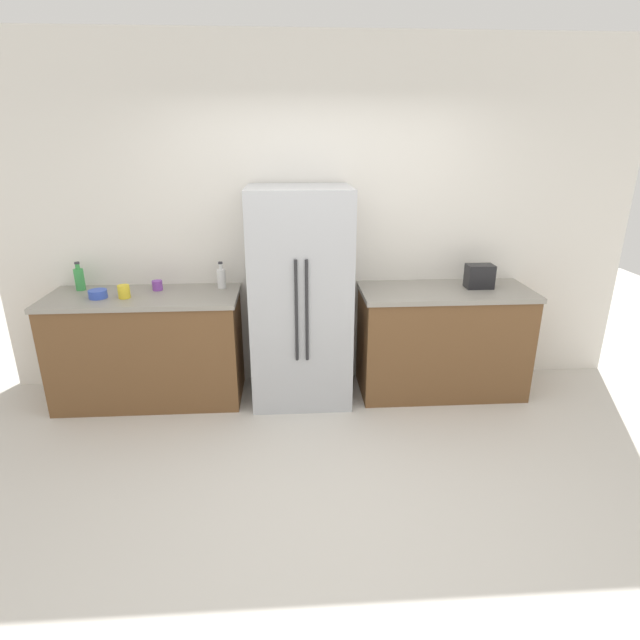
% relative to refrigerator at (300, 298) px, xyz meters
% --- Properties ---
extents(ground_plane, '(11.04, 11.04, 0.00)m').
position_rel_refrigerator_xyz_m(ground_plane, '(0.18, -1.27, -0.90)').
color(ground_plane, beige).
extents(kitchen_back_panel, '(5.52, 0.10, 2.93)m').
position_rel_refrigerator_xyz_m(kitchen_back_panel, '(0.18, 0.40, 0.57)').
color(kitchen_back_panel, silver).
rests_on(kitchen_back_panel, ground_plane).
extents(counter_left, '(1.55, 0.65, 0.94)m').
position_rel_refrigerator_xyz_m(counter_left, '(-1.29, 0.03, -0.43)').
color(counter_left, brown).
rests_on(counter_left, ground_plane).
extents(counter_right, '(1.44, 0.65, 0.94)m').
position_rel_refrigerator_xyz_m(counter_right, '(1.23, 0.03, -0.43)').
color(counter_right, brown).
rests_on(counter_right, ground_plane).
extents(refrigerator, '(0.82, 0.69, 1.79)m').
position_rel_refrigerator_xyz_m(refrigerator, '(0.00, 0.00, 0.00)').
color(refrigerator, '#B2B5BA').
rests_on(refrigerator, ground_plane).
extents(toaster, '(0.23, 0.14, 0.20)m').
position_rel_refrigerator_xyz_m(toaster, '(1.52, 0.06, 0.14)').
color(toaster, black).
rests_on(toaster, counter_right).
extents(bottle_a, '(0.07, 0.07, 0.23)m').
position_rel_refrigerator_xyz_m(bottle_a, '(-0.66, 0.20, 0.13)').
color(bottle_a, white).
rests_on(bottle_a, counter_left).
extents(bottle_b, '(0.08, 0.08, 0.24)m').
position_rel_refrigerator_xyz_m(bottle_b, '(-1.84, 0.21, 0.14)').
color(bottle_b, green).
rests_on(bottle_b, counter_left).
extents(cup_a, '(0.08, 0.08, 0.08)m').
position_rel_refrigerator_xyz_m(cup_a, '(-1.19, 0.17, 0.08)').
color(cup_a, purple).
rests_on(cup_a, counter_left).
extents(cup_b, '(0.09, 0.09, 0.11)m').
position_rel_refrigerator_xyz_m(cup_b, '(-1.41, -0.04, 0.10)').
color(cup_b, yellow).
rests_on(cup_b, counter_left).
extents(bowl_a, '(0.14, 0.14, 0.07)m').
position_rel_refrigerator_xyz_m(bowl_a, '(-1.62, -0.03, 0.07)').
color(bowl_a, blue).
rests_on(bowl_a, counter_left).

